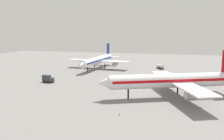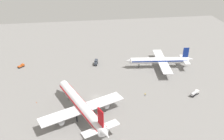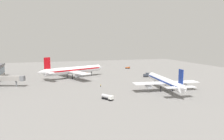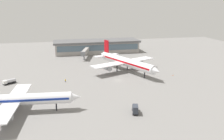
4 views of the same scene
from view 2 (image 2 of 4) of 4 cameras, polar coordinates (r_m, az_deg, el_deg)
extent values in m
plane|color=gray|center=(141.38, -3.73, -6.04)|extent=(288.00, 288.00, 0.00)
cylinder|color=white|center=(125.15, -7.17, -7.97)|extent=(22.67, 43.85, 5.02)
cone|color=white|center=(144.22, -11.26, -2.99)|extent=(6.36, 6.49, 4.76)
cone|color=white|center=(107.69, -1.55, -14.25)|extent=(6.17, 7.35, 4.01)
cube|color=red|center=(124.93, -7.18, -7.83)|extent=(22.04, 42.22, 0.90)
cube|color=white|center=(123.76, -6.70, -8.70)|extent=(42.66, 23.86, 0.45)
cylinder|color=#A5A8AD|center=(121.58, -11.91, -11.02)|extent=(4.88, 6.54, 2.76)
cylinder|color=#A5A8AD|center=(129.11, -1.76, -7.69)|extent=(4.88, 6.54, 2.76)
cube|color=white|center=(110.33, -2.55, -13.21)|extent=(17.53, 10.62, 0.36)
cube|color=red|center=(106.44, -2.62, -10.78)|extent=(2.23, 4.23, 8.02)
cylinder|color=black|center=(139.81, -9.84, -6.02)|extent=(0.60, 0.60, 3.51)
cylinder|color=black|center=(123.86, -8.03, -10.97)|extent=(0.60, 0.60, 3.51)
cylinder|color=black|center=(126.36, -4.67, -9.84)|extent=(0.60, 0.60, 3.51)
cylinder|color=white|center=(172.35, 10.73, 2.17)|extent=(39.32, 8.17, 4.30)
cone|color=white|center=(168.96, 3.82, 2.08)|extent=(4.68, 4.49, 4.08)
cone|color=white|center=(177.86, 17.31, 2.41)|extent=(5.69, 3.96, 3.44)
cube|color=navy|center=(172.21, 10.74, 2.26)|extent=(37.77, 8.10, 0.77)
cube|color=white|center=(172.98, 11.35, 2.05)|extent=(9.92, 37.57, 0.39)
cylinder|color=#A5A8AD|center=(164.69, 12.07, -0.02)|extent=(5.29, 2.86, 2.36)
cylinder|color=#A5A8AD|center=(182.74, 10.61, 3.06)|extent=(5.29, 2.86, 2.36)
cube|color=white|center=(176.90, 16.31, 2.34)|extent=(4.96, 15.13, 0.31)
cube|color=navy|center=(174.81, 16.54, 3.86)|extent=(3.78, 0.84, 6.88)
cylinder|color=black|center=(171.48, 6.16, 1.01)|extent=(0.52, 0.52, 3.01)
cylinder|color=black|center=(171.71, 11.88, 0.58)|extent=(0.52, 0.52, 3.01)
cylinder|color=black|center=(177.65, 11.39, 1.61)|extent=(0.52, 0.52, 3.01)
cube|color=black|center=(149.38, 18.31, -5.29)|extent=(6.32, 5.01, 0.30)
cube|color=white|center=(150.59, 18.83, -4.66)|extent=(2.54, 2.57, 1.60)
cube|color=#3F596B|center=(151.04, 19.01, -4.44)|extent=(0.93, 1.38, 0.90)
cylinder|color=#B7B7BC|center=(148.15, 18.19, -5.08)|extent=(4.76, 3.95, 1.80)
cylinder|color=black|center=(151.50, 18.45, -4.87)|extent=(0.83, 0.69, 0.80)
cylinder|color=black|center=(150.76, 19.06, -5.16)|extent=(0.83, 0.69, 0.80)
cylinder|color=black|center=(148.19, 17.54, -5.51)|extent=(0.83, 0.69, 0.80)
cylinder|color=black|center=(147.43, 18.15, -5.81)|extent=(0.83, 0.69, 0.80)
cube|color=black|center=(182.43, -20.05, 0.76)|extent=(4.56, 4.32, 0.30)
cube|color=#BF4C19|center=(182.64, -19.75, 1.12)|extent=(2.61, 2.62, 1.20)
cube|color=#3F596B|center=(182.87, -19.54, 1.27)|extent=(1.11, 1.26, 0.67)
cube|color=#BF4C19|center=(181.87, -20.31, 0.79)|extent=(3.21, 3.14, 0.60)
cylinder|color=black|center=(183.88, -19.79, 0.98)|extent=(0.80, 0.75, 0.80)
cylinder|color=black|center=(182.36, -19.48, 0.80)|extent=(0.80, 0.75, 0.80)
cylinder|color=black|center=(182.64, -20.60, 0.64)|extent=(0.80, 0.75, 0.80)
cylinder|color=black|center=(181.11, -20.30, 0.46)|extent=(0.80, 0.75, 0.80)
cube|color=black|center=(175.23, -3.68, 1.40)|extent=(3.20, 5.89, 0.30)
cube|color=#333842|center=(173.13, -3.79, 1.40)|extent=(2.28, 2.21, 1.60)
cube|color=#3F596B|center=(172.27, -3.84, 1.37)|extent=(1.57, 0.46, 0.90)
cube|color=#333842|center=(175.37, -3.65, 1.96)|extent=(2.76, 4.15, 2.60)
cylinder|color=black|center=(173.43, -3.47, 1.05)|extent=(0.48, 0.85, 0.80)
cylinder|color=black|center=(173.73, -4.09, 1.08)|extent=(0.48, 0.85, 0.80)
cylinder|color=black|center=(176.87, -3.27, 1.63)|extent=(0.48, 0.85, 0.80)
cylinder|color=black|center=(177.17, -3.88, 1.66)|extent=(0.48, 0.85, 0.80)
cylinder|color=#1E2338|center=(142.65, 7.57, -5.70)|extent=(0.42, 0.42, 0.85)
cylinder|color=yellow|center=(142.25, 7.58, -5.46)|extent=(0.50, 0.50, 0.60)
sphere|color=tan|center=(142.02, 7.59, -5.32)|extent=(0.22, 0.22, 0.22)
cylinder|color=yellow|center=(142.27, 7.49, -5.45)|extent=(0.10, 0.10, 0.54)
cylinder|color=yellow|center=(142.22, 7.68, -5.47)|extent=(0.10, 0.10, 0.54)
cone|color=#EA590C|center=(141.92, -16.87, -7.08)|extent=(0.44, 0.44, 0.60)
camera|label=1|loc=(147.79, -46.79, -3.13)|focal=42.37mm
camera|label=3|loc=(183.90, 49.91, 1.35)|focal=33.05mm
camera|label=4|loc=(240.79, 0.99, 18.70)|focal=38.51mm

